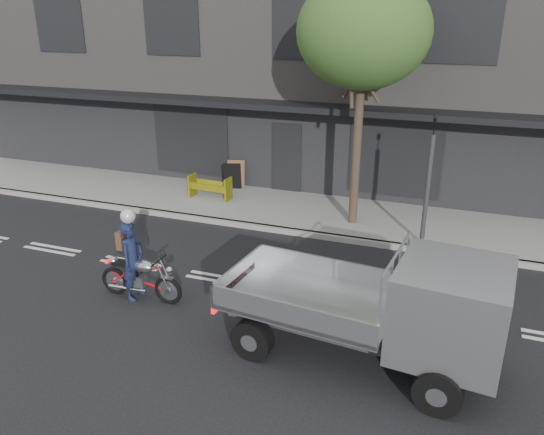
{
  "coord_description": "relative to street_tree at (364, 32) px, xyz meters",
  "views": [
    {
      "loc": [
        4.87,
        -9.8,
        5.77
      ],
      "look_at": [
        1.11,
        0.5,
        1.49
      ],
      "focal_mm": 35.0,
      "sensor_mm": 36.0,
      "label": 1
    }
  ],
  "objects": [
    {
      "name": "rider",
      "position": [
        -3.55,
        -5.55,
        -4.41
      ],
      "size": [
        0.43,
        0.64,
        1.73
      ],
      "primitive_type": "imported",
      "rotation": [
        0.0,
        0.0,
        1.59
      ],
      "color": "#151C3C",
      "rests_on": "ground"
    },
    {
      "name": "motorcycle",
      "position": [
        -3.4,
        -5.55,
        -4.76
      ],
      "size": [
        1.95,
        0.57,
        1.0
      ],
      "rotation": [
        0.0,
        0.0,
        0.02
      ],
      "color": "black",
      "rests_on": "ground"
    },
    {
      "name": "traffic_light_pole",
      "position": [
        2.0,
        -0.85,
        -3.63
      ],
      "size": [
        0.12,
        0.12,
        3.5
      ],
      "color": "#2D2D30",
      "rests_on": "ground"
    },
    {
      "name": "sidewalk",
      "position": [
        -2.2,
        0.5,
        -5.2
      ],
      "size": [
        32.0,
        3.2,
        0.15
      ],
      "primitive_type": "cube",
      "color": "gray",
      "rests_on": "ground"
    },
    {
      "name": "building_main",
      "position": [
        -2.2,
        7.1,
        -1.28
      ],
      "size": [
        26.0,
        10.0,
        8.0
      ],
      "primitive_type": "cube",
      "color": "slate",
      "rests_on": "ground"
    },
    {
      "name": "flatbed_ute",
      "position": [
        2.4,
        -6.12,
        -4.03
      ],
      "size": [
        4.89,
        2.39,
        2.19
      ],
      "rotation": [
        0.0,
        0.0,
        -0.1
      ],
      "color": "black",
      "rests_on": "ground"
    },
    {
      "name": "construction_barrier",
      "position": [
        -4.74,
        0.29,
        -4.74
      ],
      "size": [
        1.4,
        0.64,
        0.77
      ],
      "primitive_type": null,
      "rotation": [
        0.0,
        0.0,
        -0.07
      ],
      "color": "yellow",
      "rests_on": "sidewalk"
    },
    {
      "name": "ground",
      "position": [
        -2.2,
        -4.2,
        -5.28
      ],
      "size": [
        80.0,
        80.0,
        0.0
      ],
      "primitive_type": "plane",
      "color": "black",
      "rests_on": "ground"
    },
    {
      "name": "street_tree",
      "position": [
        0.0,
        0.0,
        0.0
      ],
      "size": [
        3.4,
        3.4,
        6.74
      ],
      "color": "#382B21",
      "rests_on": "ground"
    },
    {
      "name": "sandwich_board",
      "position": [
        -4.44,
        1.57,
        -4.67
      ],
      "size": [
        0.67,
        0.54,
        0.92
      ],
      "primitive_type": null,
      "rotation": [
        0.0,
        0.0,
        0.29
      ],
      "color": "black",
      "rests_on": "sidewalk"
    },
    {
      "name": "kerb",
      "position": [
        -2.2,
        -1.1,
        -5.2
      ],
      "size": [
        32.0,
        0.2,
        0.15
      ],
      "primitive_type": "cube",
      "color": "gray",
      "rests_on": "ground"
    }
  ]
}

